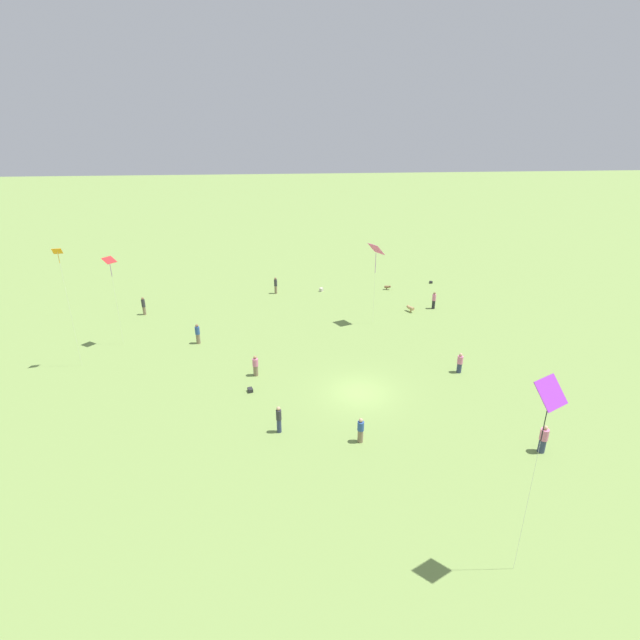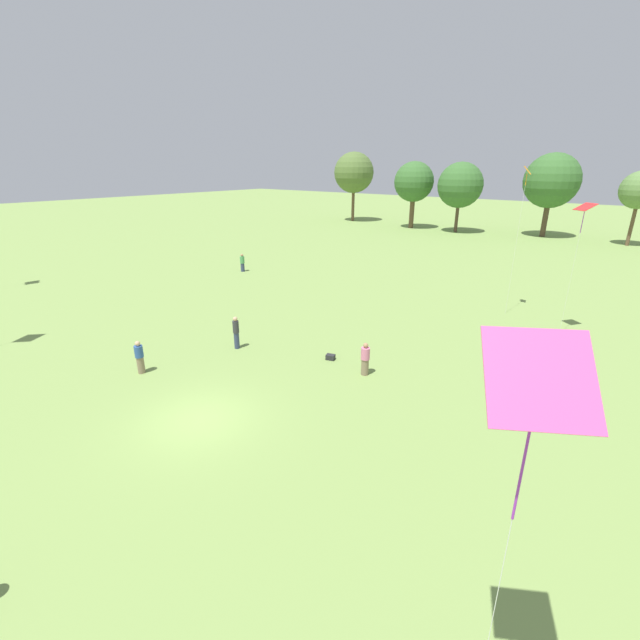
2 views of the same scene
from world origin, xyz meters
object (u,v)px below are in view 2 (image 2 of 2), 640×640
at_px(person_7, 365,359).
at_px(person_10, 140,357).
at_px(kite_0, 538,389).
at_px(kite_1, 585,212).
at_px(person_5, 526,355).
at_px(kite_3, 526,180).
at_px(picnic_bag_1, 330,357).
at_px(person_4, 236,332).
at_px(person_8, 242,263).

relative_size(person_7, person_10, 0.99).
distance_m(person_10, kite_0, 18.64).
bearing_deg(kite_1, person_7, -34.74).
height_order(person_5, kite_3, kite_3).
xyz_separation_m(person_7, picnic_bag_1, (-2.25, 0.31, -0.66)).
height_order(person_5, person_7, person_5).
height_order(kite_0, kite_1, kite_1).
bearing_deg(picnic_bag_1, person_10, -132.44).
xyz_separation_m(person_4, person_5, (12.87, 6.65, -0.05)).
bearing_deg(kite_0, kite_3, 118.68).
distance_m(person_5, person_7, 7.64).
bearing_deg(kite_1, kite_0, 1.14).
relative_size(person_5, picnic_bag_1, 3.42).
bearing_deg(person_5, picnic_bag_1, -41.39).
bearing_deg(person_4, kite_3, 108.09).
relative_size(person_5, person_8, 1.06).
xyz_separation_m(person_8, kite_1, (26.30, 0.72, 6.19)).
distance_m(kite_0, picnic_bag_1, 16.71).
distance_m(person_4, person_8, 17.82).
height_order(person_5, kite_1, kite_1).
xyz_separation_m(person_7, person_10, (-8.42, -6.44, 0.01)).
bearing_deg(person_10, kite_0, -110.39).
xyz_separation_m(person_10, picnic_bag_1, (6.17, 6.74, -0.67)).
bearing_deg(person_10, person_5, -59.00).
bearing_deg(kite_3, person_4, -177.57).
distance_m(person_5, picnic_bag_1, 9.34).
bearing_deg(picnic_bag_1, kite_3, 69.74).
bearing_deg(picnic_bag_1, person_4, -157.65).
bearing_deg(person_7, person_5, 84.87).
xyz_separation_m(person_4, person_10, (-1.35, -4.76, -0.11)).
distance_m(person_4, person_7, 7.27).
relative_size(person_8, kite_3, 0.18).
height_order(person_4, kite_0, kite_0).
height_order(person_4, person_5, person_4).
xyz_separation_m(person_7, kite_0, (8.81, -10.30, 6.00)).
height_order(person_7, picnic_bag_1, person_7).
bearing_deg(kite_0, person_8, 158.14).
xyz_separation_m(person_4, person_7, (7.07, 1.67, -0.13)).
distance_m(person_10, kite_3, 23.86).
xyz_separation_m(person_7, kite_3, (2.55, 13.32, 7.66)).
distance_m(person_8, person_10, 20.56).
relative_size(person_4, kite_1, 0.24).
relative_size(kite_0, picnic_bag_1, 14.59).
bearing_deg(person_10, kite_3, -36.80).
relative_size(person_8, kite_1, 0.22).
xyz_separation_m(person_7, person_8, (-20.11, 10.47, 0.01)).
xyz_separation_m(person_5, person_10, (-14.22, -11.41, -0.06)).
height_order(kite_3, picnic_bag_1, kite_3).
height_order(person_8, kite_3, kite_3).
xyz_separation_m(person_4, kite_1, (13.26, 12.87, 6.08)).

